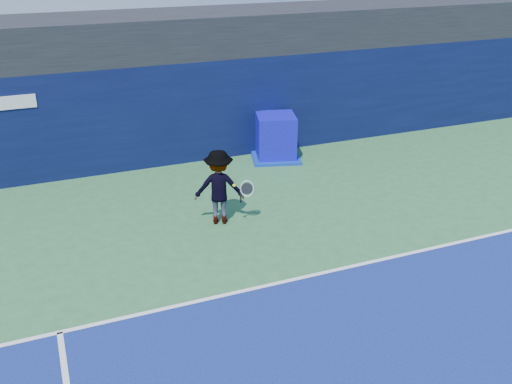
% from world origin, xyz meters
% --- Properties ---
extents(ground, '(80.00, 80.00, 0.00)m').
position_xyz_m(ground, '(0.00, 0.00, 0.00)').
color(ground, '#306C3C').
rests_on(ground, ground).
extents(baseline, '(24.00, 0.10, 0.01)m').
position_xyz_m(baseline, '(0.00, 3.00, 0.01)').
color(baseline, white).
rests_on(baseline, ground).
extents(stadium_band, '(36.00, 3.00, 1.20)m').
position_xyz_m(stadium_band, '(0.00, 11.50, 3.60)').
color(stadium_band, black).
rests_on(stadium_band, back_wall_assembly).
extents(back_wall_assembly, '(36.00, 1.03, 3.00)m').
position_xyz_m(back_wall_assembly, '(-0.00, 10.50, 1.50)').
color(back_wall_assembly, '#091036').
rests_on(back_wall_assembly, ground).
extents(equipment_cart, '(1.76, 1.76, 1.37)m').
position_xyz_m(equipment_cart, '(1.88, 9.40, 0.63)').
color(equipment_cart, '#110DB6').
rests_on(equipment_cart, ground).
extents(tennis_player, '(1.42, 1.02, 1.82)m').
position_xyz_m(tennis_player, '(-1.07, 5.96, 0.91)').
color(tennis_player, white).
rests_on(tennis_player, ground).
extents(tennis_ball, '(0.07, 0.07, 0.07)m').
position_xyz_m(tennis_ball, '(-0.88, 5.44, 1.14)').
color(tennis_ball, '#B2D217').
rests_on(tennis_ball, ground).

